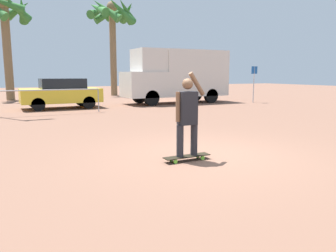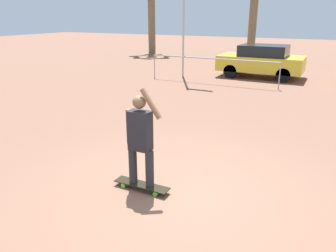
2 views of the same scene
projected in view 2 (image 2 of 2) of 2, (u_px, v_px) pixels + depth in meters
The scene contains 5 objects.
ground_plane at pixel (175, 192), 5.49m from camera, with size 80.00×80.00×0.00m, color brown.
skateboard at pixel (142, 185), 5.54m from camera, with size 0.99×0.23×0.10m.
person_skateboarder at pixel (140, 136), 5.26m from camera, with size 0.65×0.22×1.67m.
parked_car_yellow at pixel (261, 60), 15.34m from camera, with size 3.82×1.93×1.50m.
plaza_railing_segment at pixel (212, 61), 13.95m from camera, with size 5.68×0.05×1.08m.
Camera 2 is at (2.09, -4.37, 2.81)m, focal length 35.00 mm.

